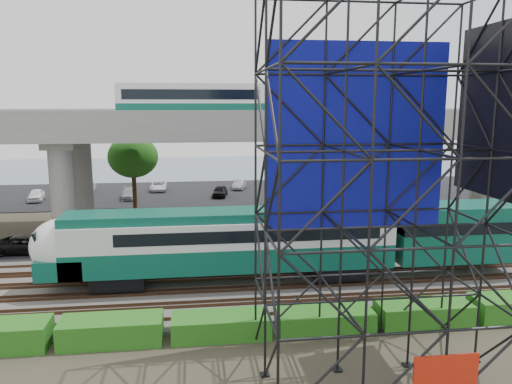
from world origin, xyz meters
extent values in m
plane|color=#474233|center=(0.00, 0.00, 0.00)|extent=(140.00, 140.00, 0.00)
cube|color=slate|center=(0.00, 2.00, 0.10)|extent=(90.00, 12.00, 0.20)
cube|color=black|center=(0.00, 10.50, 0.04)|extent=(90.00, 5.00, 0.08)
cube|color=black|center=(0.00, 34.00, 0.04)|extent=(90.00, 18.00, 0.08)
cube|color=slate|center=(0.00, 56.00, 0.01)|extent=(140.00, 40.00, 0.03)
cube|color=#472D1E|center=(0.00, -2.72, 0.28)|extent=(90.00, 0.08, 0.16)
cube|color=#472D1E|center=(0.00, -1.28, 0.28)|extent=(90.00, 0.08, 0.16)
cube|color=#472D1E|center=(0.00, -0.72, 0.28)|extent=(90.00, 0.08, 0.16)
cube|color=#472D1E|center=(0.00, 0.72, 0.28)|extent=(90.00, 0.08, 0.16)
cube|color=#472D1E|center=(0.00, 1.28, 0.28)|extent=(90.00, 0.08, 0.16)
cube|color=#472D1E|center=(0.00, 2.72, 0.28)|extent=(90.00, 0.08, 0.16)
cube|color=#472D1E|center=(0.00, 3.28, 0.28)|extent=(90.00, 0.08, 0.16)
cube|color=#472D1E|center=(0.00, 4.72, 0.28)|extent=(90.00, 0.08, 0.16)
cube|color=#472D1E|center=(0.00, 5.28, 0.28)|extent=(90.00, 0.08, 0.16)
cube|color=#472D1E|center=(0.00, 6.72, 0.28)|extent=(90.00, 0.08, 0.16)
cube|color=black|center=(-4.52, 2.00, 0.81)|extent=(3.00, 2.20, 0.90)
cube|color=black|center=(8.48, 2.00, 0.81)|extent=(3.00, 2.20, 0.90)
cube|color=#0B4E3D|center=(1.98, 2.00, 1.96)|extent=(19.00, 3.00, 1.40)
cube|color=silver|center=(1.98, 2.00, 3.41)|extent=(19.00, 3.00, 1.50)
cube|color=#0B4E3D|center=(1.98, 2.00, 4.41)|extent=(19.00, 2.60, 0.50)
cube|color=black|center=(2.98, 2.00, 3.46)|extent=(15.00, 3.06, 0.70)
ellipsoid|color=silver|center=(-7.52, 2.00, 2.86)|extent=(3.60, 3.00, 3.20)
cube|color=#0B4E3D|center=(-7.52, 2.00, 1.81)|extent=(2.60, 3.00, 1.10)
cube|color=black|center=(-8.62, 2.00, 3.36)|extent=(0.48, 2.00, 1.09)
cube|color=#0B4E3D|center=(15.98, 2.00, 2.96)|extent=(8.00, 3.00, 3.40)
cube|color=#9E9B93|center=(0.00, 16.00, 8.60)|extent=(80.00, 12.00, 1.20)
cube|color=#9E9B93|center=(0.00, 10.25, 9.75)|extent=(80.00, 0.50, 1.10)
cube|color=#9E9B93|center=(0.00, 21.75, 9.75)|extent=(80.00, 0.50, 1.10)
cylinder|color=#9E9B93|center=(-10.00, 12.50, 4.00)|extent=(1.80, 1.80, 8.00)
cylinder|color=#9E9B93|center=(-10.00, 19.50, 4.00)|extent=(1.80, 1.80, 8.00)
cube|color=#9E9B93|center=(-10.00, 16.00, 7.70)|extent=(2.40, 9.00, 0.60)
cylinder|color=#9E9B93|center=(10.00, 12.50, 4.00)|extent=(1.80, 1.80, 8.00)
cylinder|color=#9E9B93|center=(10.00, 19.50, 4.00)|extent=(1.80, 1.80, 8.00)
cube|color=#9E9B93|center=(10.00, 16.00, 7.70)|extent=(2.40, 9.00, 0.60)
cylinder|color=#9E9B93|center=(28.00, 19.50, 4.00)|extent=(1.80, 1.80, 8.00)
cube|color=#9E9B93|center=(28.00, 16.00, 7.70)|extent=(2.40, 9.00, 0.60)
cube|color=black|center=(-0.13, 16.00, 9.55)|extent=(12.00, 2.50, 0.70)
cube|color=#0B4E3D|center=(-0.13, 16.00, 10.35)|extent=(12.00, 2.50, 0.90)
cube|color=silver|center=(-0.13, 16.00, 11.45)|extent=(12.00, 2.50, 1.30)
cube|color=black|center=(-0.13, 16.00, 11.50)|extent=(11.00, 2.56, 0.80)
cube|color=silver|center=(-0.13, 16.00, 12.25)|extent=(12.00, 2.40, 0.30)
cube|color=#0C108A|center=(7.05, -4.95, 9.30)|extent=(8.10, 0.08, 8.25)
cube|color=black|center=(11.60, -8.00, 10.50)|extent=(0.06, 5.40, 6.75)
cube|color=red|center=(8.55, -11.05, 1.30)|extent=(2.40, 0.08, 1.60)
cube|color=black|center=(7.05, -8.00, 0.04)|extent=(9.36, 6.36, 0.08)
cube|color=#1A5F15|center=(-4.00, -4.30, 0.58)|extent=(4.60, 1.80, 1.15)
cube|color=#1A5F15|center=(1.00, -4.30, 0.52)|extent=(4.60, 1.80, 1.03)
cube|color=#1A5F15|center=(6.00, -4.30, 0.51)|extent=(4.60, 1.80, 1.01)
cube|color=#1A5F15|center=(11.00, -4.30, 0.56)|extent=(4.60, 1.80, 1.12)
cylinder|color=#382314|center=(14.00, 12.50, 2.40)|extent=(0.44, 0.44, 4.80)
ellipsoid|color=#1A5F15|center=(14.00, 12.50, 5.60)|extent=(4.94, 4.94, 4.18)
cylinder|color=#382314|center=(-6.00, 24.00, 2.40)|extent=(0.44, 0.44, 4.80)
ellipsoid|color=#1A5F15|center=(-6.00, 24.00, 5.60)|extent=(4.94, 4.94, 4.18)
imported|color=black|center=(-12.23, 10.49, 0.72)|extent=(4.61, 2.16, 1.27)
imported|color=white|center=(-17.55, 31.00, 0.72)|extent=(2.04, 3.93, 1.28)
imported|color=#A1A5A9|center=(-13.21, 36.00, 0.66)|extent=(1.87, 3.71, 1.17)
imported|color=gray|center=(-7.46, 31.00, 0.66)|extent=(2.05, 4.12, 1.15)
imported|color=white|center=(-4.45, 36.00, 0.66)|extent=(1.94, 4.17, 1.16)
imported|color=black|center=(2.93, 31.00, 0.72)|extent=(2.17, 3.99, 1.29)
imported|color=#909397|center=(5.66, 36.00, 0.68)|extent=(2.15, 3.87, 1.21)
imported|color=silver|center=(10.30, 31.00, 0.66)|extent=(2.43, 4.28, 1.17)
imported|color=#A0A1A7|center=(17.39, 36.00, 0.74)|extent=(2.28, 4.77, 1.31)
camera|label=1|loc=(-0.15, -26.25, 10.79)|focal=35.00mm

